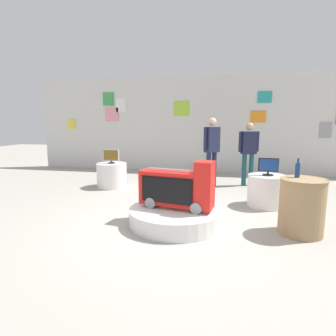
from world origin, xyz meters
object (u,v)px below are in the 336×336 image
(novelty_firetruck_tv, at_px, (177,189))
(side_table_round, at_px, (302,206))
(main_display_pedestal, at_px, (176,216))
(display_pedestal_center_rear, at_px, (267,191))
(shopper_browsing_near_truck, at_px, (249,149))
(tv_on_center_rear, at_px, (268,167))
(tv_on_left_rear, at_px, (111,156))
(bottle_on_side_table, at_px, (298,170))
(shopper_browsing_rear, at_px, (212,147))
(display_pedestal_left_rear, at_px, (112,175))

(novelty_firetruck_tv, distance_m, side_table_round, 1.89)
(main_display_pedestal, xyz_separation_m, display_pedestal_center_rear, (1.61, 1.38, 0.18))
(display_pedestal_center_rear, distance_m, shopper_browsing_near_truck, 2.00)
(main_display_pedestal, distance_m, tv_on_center_rear, 2.23)
(tv_on_left_rear, bearing_deg, bottle_on_side_table, -29.75)
(tv_on_left_rear, distance_m, shopper_browsing_rear, 2.61)
(novelty_firetruck_tv, distance_m, shopper_browsing_near_truck, 3.55)
(display_pedestal_center_rear, bearing_deg, main_display_pedestal, -139.38)
(tv_on_left_rear, relative_size, shopper_browsing_rear, 0.23)
(side_table_round, bearing_deg, display_pedestal_left_rear, 149.57)
(display_pedestal_left_rear, bearing_deg, tv_on_center_rear, -14.46)
(tv_on_left_rear, distance_m, display_pedestal_center_rear, 3.87)
(tv_on_left_rear, bearing_deg, shopper_browsing_rear, 11.97)
(tv_on_center_rear, relative_size, shopper_browsing_rear, 0.21)
(tv_on_left_rear, distance_m, tv_on_center_rear, 3.84)
(tv_on_center_rear, relative_size, shopper_browsing_near_truck, 0.23)
(display_pedestal_center_rear, relative_size, bottle_on_side_table, 2.61)
(display_pedestal_left_rear, distance_m, tv_on_left_rear, 0.51)
(novelty_firetruck_tv, xyz_separation_m, tv_on_left_rear, (-2.13, 2.35, 0.22))
(main_display_pedestal, distance_m, display_pedestal_center_rear, 2.13)
(display_pedestal_center_rear, xyz_separation_m, shopper_browsing_rear, (-1.18, 1.49, 0.74))
(novelty_firetruck_tv, bearing_deg, tv_on_center_rear, 41.19)
(tv_on_center_rear, height_order, shopper_browsing_near_truck, shopper_browsing_near_truck)
(main_display_pedestal, height_order, tv_on_left_rear, tv_on_left_rear)
(shopper_browsing_near_truck, bearing_deg, tv_on_center_rear, -82.72)
(display_pedestal_center_rear, height_order, shopper_browsing_near_truck, shopper_browsing_near_truck)
(bottle_on_side_table, bearing_deg, shopper_browsing_rear, 116.76)
(tv_on_center_rear, distance_m, shopper_browsing_rear, 1.92)
(display_pedestal_center_rear, bearing_deg, bottle_on_side_table, -80.19)
(novelty_firetruck_tv, distance_m, bottle_on_side_table, 1.85)
(display_pedestal_left_rear, relative_size, shopper_browsing_rear, 0.43)
(novelty_firetruck_tv, height_order, tv_on_center_rear, novelty_firetruck_tv)
(tv_on_center_rear, distance_m, side_table_round, 1.48)
(shopper_browsing_near_truck, bearing_deg, tv_on_left_rear, -165.19)
(display_pedestal_left_rear, distance_m, display_pedestal_center_rear, 3.84)
(tv_on_left_rear, distance_m, side_table_round, 4.67)
(display_pedestal_center_rear, xyz_separation_m, shopper_browsing_near_truck, (-0.24, 1.87, 0.66))
(novelty_firetruck_tv, bearing_deg, main_display_pedestal, 152.75)
(novelty_firetruck_tv, xyz_separation_m, bottle_on_side_table, (1.81, 0.09, 0.36))
(bottle_on_side_table, distance_m, shopper_browsing_near_truck, 3.21)
(shopper_browsing_near_truck, xyz_separation_m, shopper_browsing_rear, (-0.94, -0.38, 0.07))
(tv_on_left_rear, bearing_deg, tv_on_center_rear, -14.40)
(display_pedestal_center_rear, distance_m, bottle_on_side_table, 1.47)
(novelty_firetruck_tv, distance_m, tv_on_left_rear, 3.18)
(novelty_firetruck_tv, height_order, display_pedestal_left_rear, novelty_firetruck_tv)
(bottle_on_side_table, xyz_separation_m, shopper_browsing_near_truck, (-0.46, 3.18, 0.02))
(side_table_round, height_order, shopper_browsing_rear, shopper_browsing_rear)
(tv_on_left_rear, height_order, display_pedestal_center_rear, tv_on_left_rear)
(novelty_firetruck_tv, height_order, bottle_on_side_table, bottle_on_side_table)
(shopper_browsing_near_truck, bearing_deg, shopper_browsing_rear, -157.93)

